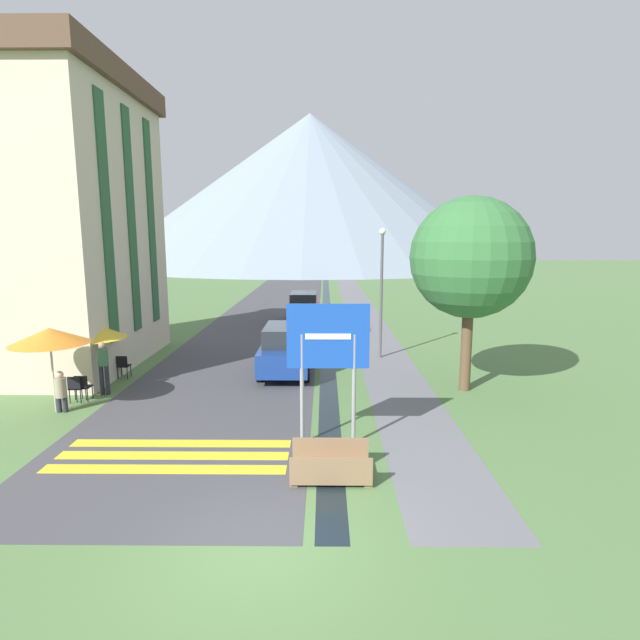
{
  "coord_description": "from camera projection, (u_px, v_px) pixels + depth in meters",
  "views": [
    {
      "loc": [
        1.06,
        -7.56,
        5.11
      ],
      "look_at": [
        0.9,
        10.0,
        2.15
      ],
      "focal_mm": 28.0,
      "sensor_mm": 36.0,
      "label": 1
    }
  ],
  "objects": [
    {
      "name": "person_standing_terrace",
      "position": [
        103.0,
        364.0,
        16.13
      ],
      "size": [
        0.32,
        0.32,
        1.74
      ],
      "color": "#282833",
      "rests_on": "ground_plane"
    },
    {
      "name": "cafe_chair_near_left",
      "position": [
        76.0,
        387.0,
        15.42
      ],
      "size": [
        0.4,
        0.4,
        0.85
      ],
      "rotation": [
        0.0,
        0.0,
        0.05
      ],
      "color": "black",
      "rests_on": "ground_plane"
    },
    {
      "name": "cafe_chair_far_right",
      "position": [
        123.0,
        365.0,
        18.05
      ],
      "size": [
        0.4,
        0.4,
        0.85
      ],
      "rotation": [
        0.0,
        0.0,
        0.06
      ],
      "color": "black",
      "rests_on": "ground_plane"
    },
    {
      "name": "person_seated_far",
      "position": [
        61.0,
        390.0,
        14.55
      ],
      "size": [
        0.32,
        0.32,
        1.25
      ],
      "color": "#282833",
      "rests_on": "ground_plane"
    },
    {
      "name": "cafe_chair_far_left",
      "position": [
        106.0,
        365.0,
        17.97
      ],
      "size": [
        0.4,
        0.4,
        0.85
      ],
      "rotation": [
        0.0,
        0.0,
        -0.39
      ],
      "color": "black",
      "rests_on": "ground_plane"
    },
    {
      "name": "cafe_umbrella_front_orange",
      "position": [
        49.0,
        336.0,
        14.35
      ],
      "size": [
        2.19,
        2.19,
        2.51
      ],
      "color": "#B7B2A8",
      "rests_on": "ground_plane"
    },
    {
      "name": "drainage_channel",
      "position": [
        326.0,
        304.0,
        37.89
      ],
      "size": [
        0.6,
        60.0,
        0.0
      ],
      "color": "black",
      "rests_on": "ground_plane"
    },
    {
      "name": "cafe_umbrella_middle_yellow",
      "position": [
        94.0,
        331.0,
        16.94
      ],
      "size": [
        2.12,
        2.12,
        2.18
      ],
      "color": "#B7B2A8",
      "rests_on": "ground_plane"
    },
    {
      "name": "road_sign",
      "position": [
        328.0,
        350.0,
        12.05
      ],
      "size": [
        2.0,
        0.11,
        3.52
      ],
      "color": "gray",
      "rests_on": "ground_plane"
    },
    {
      "name": "cafe_chair_near_right",
      "position": [
        83.0,
        386.0,
        15.52
      ],
      "size": [
        0.4,
        0.4,
        0.85
      ],
      "rotation": [
        0.0,
        0.0,
        -0.49
      ],
      "color": "black",
      "rests_on": "ground_plane"
    },
    {
      "name": "parked_car_near",
      "position": [
        286.0,
        349.0,
        18.86
      ],
      "size": [
        1.88,
        4.43,
        1.82
      ],
      "color": "navy",
      "rests_on": "ground_plane"
    },
    {
      "name": "road",
      "position": [
        278.0,
        304.0,
        37.92
      ],
      "size": [
        6.4,
        60.0,
        0.01
      ],
      "color": "#424247",
      "rests_on": "ground_plane"
    },
    {
      "name": "crosswalk_marking",
      "position": [
        173.0,
        456.0,
        11.74
      ],
      "size": [
        5.44,
        1.84,
        0.01
      ],
      "color": "yellow",
      "rests_on": "ground_plane"
    },
    {
      "name": "ground_plane",
      "position": [
        306.0,
        328.0,
        28.04
      ],
      "size": [
        160.0,
        160.0,
        0.0
      ],
      "primitive_type": "plane",
      "color": "#517542"
    },
    {
      "name": "tree_by_path",
      "position": [
        471.0,
        258.0,
        16.06
      ],
      "size": [
        3.92,
        3.92,
        6.38
      ],
      "color": "brown",
      "rests_on": "ground_plane"
    },
    {
      "name": "footpath",
      "position": [
        358.0,
        304.0,
        37.86
      ],
      "size": [
        2.2,
        60.0,
        0.01
      ],
      "color": "slate",
      "rests_on": "ground_plane"
    },
    {
      "name": "streetlamp",
      "position": [
        381.0,
        283.0,
        20.77
      ],
      "size": [
        0.28,
        0.28,
        5.43
      ],
      "color": "#515156",
      "rests_on": "ground_plane"
    },
    {
      "name": "footbridge",
      "position": [
        331.0,
        466.0,
        10.7
      ],
      "size": [
        1.7,
        1.1,
        0.65
      ],
      "color": "#846647",
      "rests_on": "ground_plane"
    },
    {
      "name": "cafe_chair_middle",
      "position": [
        88.0,
        374.0,
        16.81
      ],
      "size": [
        0.4,
        0.4,
        0.85
      ],
      "rotation": [
        0.0,
        0.0,
        -0.43
      ],
      "color": "black",
      "rests_on": "ground_plane"
    },
    {
      "name": "mountain_distant",
      "position": [
        310.0,
        190.0,
        93.96
      ],
      "size": [
        76.27,
        76.27,
        27.47
      ],
      "color": "gray",
      "rests_on": "ground_plane"
    },
    {
      "name": "parked_car_far",
      "position": [
        304.0,
        307.0,
        29.75
      ],
      "size": [
        1.89,
        4.4,
        1.82
      ],
      "color": "#A31919",
      "rests_on": "ground_plane"
    },
    {
      "name": "hotel_building",
      "position": [
        54.0,
        210.0,
        19.22
      ],
      "size": [
        6.42,
        8.61,
        11.33
      ],
      "color": "beige",
      "rests_on": "ground_plane"
    }
  ]
}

